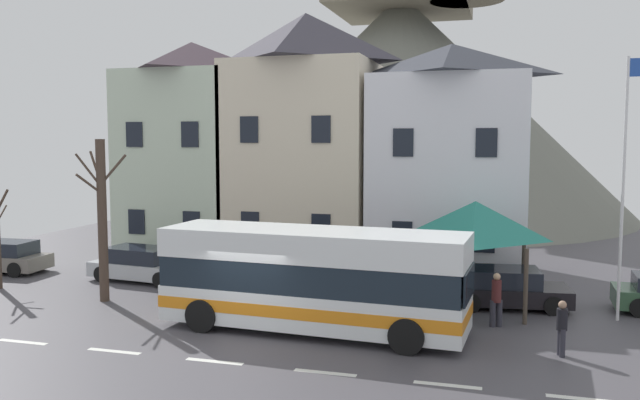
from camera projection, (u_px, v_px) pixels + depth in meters
The scene contains 15 objects.
ground_plane at pixel (235, 347), 18.41m from camera, with size 40.00×60.00×0.07m.
townhouse_00 at pixel (193, 152), 31.32m from camera, with size 5.39×5.88×10.34m.
townhouse_01 at pixel (306, 141), 29.75m from camera, with size 6.23×5.93×11.40m.
townhouse_02 at pixel (450, 161), 27.83m from camera, with size 6.31×5.48×9.76m.
hilltop_castle at pixel (401, 99), 50.88m from camera, with size 34.69×34.69×25.37m.
transit_bus at pixel (313, 280), 19.69m from camera, with size 9.36×3.11×3.09m.
bus_shelter at pixel (475, 221), 22.32m from camera, with size 3.60×3.60×3.69m.
parked_car_00 at pixel (507, 288), 22.63m from camera, with size 4.23×2.43×1.35m.
parked_car_01 at pixel (2, 257), 28.59m from camera, with size 4.12×2.00×1.37m.
parked_car_02 at pixel (143, 264), 26.89m from camera, with size 4.58×2.38×1.37m.
pedestrian_00 at pixel (496, 299), 20.22m from camera, with size 0.38×0.29×1.69m.
pedestrian_01 at pixel (562, 326), 17.48m from camera, with size 0.29×0.33×1.51m.
public_bench at pixel (476, 280), 24.85m from camera, with size 1.57×0.48×0.87m.
flagpole at pixel (626, 172), 20.54m from camera, with size 0.95×0.10×8.35m.
bare_tree_01 at pixel (102, 218), 23.27m from camera, with size 1.62×1.49×5.79m.
Camera 1 is at (7.24, -16.60, 5.79)m, focal length 36.83 mm.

